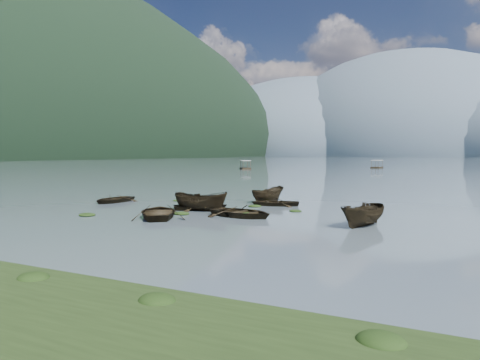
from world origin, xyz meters
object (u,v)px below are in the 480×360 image
at_px(rowboat_0, 114,202).
at_px(pontoon_centre, 377,168).
at_px(pontoon_left, 245,169).
at_px(rowboat_3, 159,217).

relative_size(rowboat_0, pontoon_centre, 0.70).
bearing_deg(pontoon_centre, pontoon_left, -136.20).
bearing_deg(rowboat_3, pontoon_left, -103.51).
bearing_deg(pontoon_left, rowboat_3, -101.57).
height_order(rowboat_0, rowboat_3, rowboat_3).
relative_size(rowboat_3, pontoon_left, 0.81).
xyz_separation_m(rowboat_0, pontoon_left, (-24.61, 80.31, 0.00)).
bearing_deg(pontoon_centre, rowboat_0, -88.43).
bearing_deg(pontoon_left, rowboat_0, -105.91).
xyz_separation_m(rowboat_3, pontoon_left, (-33.59, 85.81, 0.00)).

